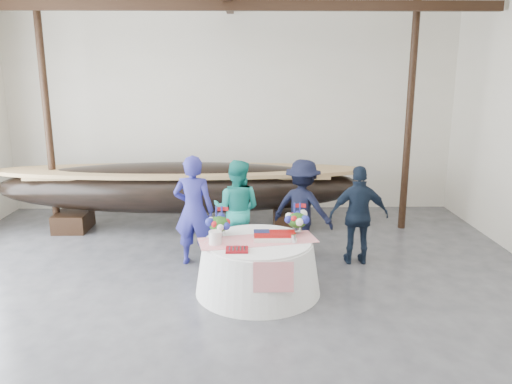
{
  "coord_description": "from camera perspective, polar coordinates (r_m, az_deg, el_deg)",
  "views": [
    {
      "loc": [
        0.33,
        -5.31,
        3.12
      ],
      "look_at": [
        0.49,
        2.83,
        1.15
      ],
      "focal_mm": 35.0,
      "sensor_mm": 36.0,
      "label": 1
    }
  ],
  "objects": [
    {
      "name": "floor",
      "position": [
        6.17,
        -4.19,
        -16.8
      ],
      "size": [
        10.0,
        12.0,
        0.01
      ],
      "primitive_type": "cube",
      "color": "#3D3D42",
      "rests_on": "ground"
    },
    {
      "name": "wall_back",
      "position": [
        11.35,
        -2.8,
        9.22
      ],
      "size": [
        10.0,
        0.02,
        4.5
      ],
      "primitive_type": "cube",
      "color": "silver",
      "rests_on": "ground"
    },
    {
      "name": "longboat_display",
      "position": [
        10.05,
        -8.6,
        0.57
      ],
      "size": [
        7.3,
        1.46,
        1.37
      ],
      "color": "black",
      "rests_on": "ground"
    },
    {
      "name": "banquet_table",
      "position": [
        7.27,
        0.21,
        -8.44
      ],
      "size": [
        1.81,
        1.81,
        0.78
      ],
      "color": "white",
      "rests_on": "ground"
    },
    {
      "name": "tabletop_items",
      "position": [
        7.24,
        0.05,
        -4.02
      ],
      "size": [
        1.75,
        1.01,
        0.4
      ],
      "color": "red",
      "rests_on": "banquet_table"
    },
    {
      "name": "guest_woman_blue",
      "position": [
        8.19,
        -7.13,
        -2.11
      ],
      "size": [
        0.72,
        0.53,
        1.83
      ],
      "primitive_type": "imported",
      "rotation": [
        0.0,
        0.0,
        3.0
      ],
      "color": "navy",
      "rests_on": "ground"
    },
    {
      "name": "guest_woman_teal",
      "position": [
        8.43,
        -2.21,
        -2.01
      ],
      "size": [
        0.95,
        0.82,
        1.7
      ],
      "primitive_type": "imported",
      "rotation": [
        0.0,
        0.0,
        2.9
      ],
      "color": "teal",
      "rests_on": "ground"
    },
    {
      "name": "guest_man_left",
      "position": [
        8.57,
        5.35,
        -1.86
      ],
      "size": [
        1.25,
        1.09,
        1.68
      ],
      "primitive_type": "imported",
      "rotation": [
        0.0,
        0.0,
        2.61
      ],
      "color": "black",
      "rests_on": "ground"
    },
    {
      "name": "guest_man_right",
      "position": [
        8.35,
        11.68,
        -2.63
      ],
      "size": [
        0.97,
        0.43,
        1.64
      ],
      "primitive_type": "imported",
      "rotation": [
        0.0,
        0.0,
        3.12
      ],
      "color": "#141F31",
      "rests_on": "ground"
    }
  ]
}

